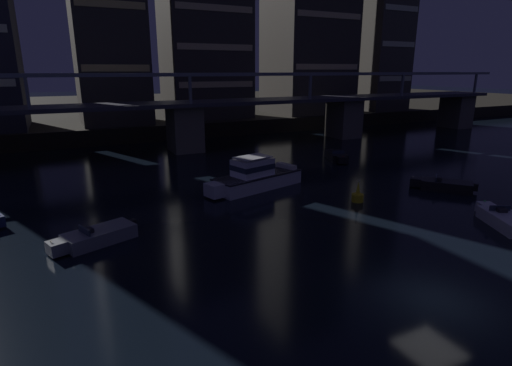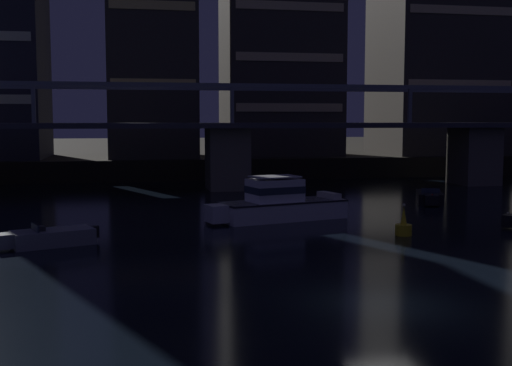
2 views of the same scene
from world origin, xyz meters
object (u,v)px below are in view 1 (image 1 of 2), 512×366
object	(u,v)px
tower_east_low	(378,28)
speedboat_near_center	(504,220)
cabin_cruiser_near_left	(255,176)
speedboat_mid_left	(444,185)
river_bridge	(184,117)
tower_central	(205,29)
channel_buoy	(358,196)
speedboat_mid_right	(96,237)
speedboat_near_right	(337,156)

from	to	relation	value
tower_east_low	speedboat_near_center	distance (m)	59.84
cabin_cruiser_near_left	speedboat_mid_left	distance (m)	15.83
river_bridge	speedboat_mid_left	xyz separation A→B (m)	(14.48, -26.06, -3.76)
tower_central	channel_buoy	bearing A→B (deg)	-93.55
cabin_cruiser_near_left	channel_buoy	xyz separation A→B (m)	(5.46, -6.66, -0.57)
tower_central	speedboat_near_center	world-z (taller)	tower_central
tower_east_low	speedboat_near_center	xyz separation A→B (m)	(-31.52, -47.96, -16.94)
speedboat_mid_left	channel_buoy	world-z (taller)	channel_buoy
river_bridge	tower_east_low	xyz separation A→B (m)	(42.69, 14.52, 13.18)
speedboat_mid_right	channel_buoy	world-z (taller)	channel_buoy
tower_east_low	speedboat_mid_right	world-z (taller)	tower_east_low
speedboat_mid_right	channel_buoy	xyz separation A→B (m)	(18.68, -0.62, 0.06)
tower_east_low	speedboat_near_right	distance (m)	43.09
cabin_cruiser_near_left	speedboat_mid_left	bearing A→B (deg)	-27.77
speedboat_mid_left	speedboat_mid_right	bearing A→B (deg)	177.20
tower_central	cabin_cruiser_near_left	bearing A→B (deg)	-103.12
speedboat_mid_left	channel_buoy	size ratio (longest dim) A/B	2.61
tower_east_low	speedboat_mid_left	bearing A→B (deg)	-124.81
channel_buoy	speedboat_mid_right	bearing A→B (deg)	178.09
speedboat_near_right	tower_central	bearing A→B (deg)	100.50
speedboat_mid_right	speedboat_near_right	bearing A→B (deg)	24.85
river_bridge	speedboat_near_right	size ratio (longest dim) A/B	20.39
cabin_cruiser_near_left	speedboat_near_center	world-z (taller)	cabin_cruiser_near_left
speedboat_mid_left	speedboat_mid_right	size ratio (longest dim) A/B	0.90
speedboat_near_center	channel_buoy	distance (m)	9.62
cabin_cruiser_near_left	speedboat_mid_right	xyz separation A→B (m)	(-13.22, -6.04, -0.64)
speedboat_mid_left	river_bridge	bearing A→B (deg)	119.06
tower_east_low	speedboat_near_right	bearing A→B (deg)	-137.03
tower_east_low	speedboat_near_center	world-z (taller)	tower_east_low
speedboat_near_center	tower_central	bearing A→B (deg)	93.13
tower_east_low	speedboat_near_right	size ratio (longest dim) A/B	6.04
river_bridge	tower_east_low	size ratio (longest dim) A/B	3.38
speedboat_near_center	speedboat_mid_left	distance (m)	8.08
speedboat_near_center	speedboat_mid_left	world-z (taller)	same
speedboat_near_center	speedboat_near_right	size ratio (longest dim) A/B	0.98
tower_east_low	speedboat_mid_right	size ratio (longest dim) A/B	6.00
tower_central	speedboat_near_center	bearing A→B (deg)	-86.87
cabin_cruiser_near_left	speedboat_mid_left	xyz separation A→B (m)	(14.00, -7.37, -0.64)
speedboat_near_right	channel_buoy	world-z (taller)	channel_buoy
channel_buoy	river_bridge	bearing A→B (deg)	103.20
speedboat_mid_right	channel_buoy	bearing A→B (deg)	-1.91
speedboat_near_right	channel_buoy	xyz separation A→B (m)	(-7.75, -12.86, 0.06)
river_bridge	channel_buoy	bearing A→B (deg)	-76.80
tower_central	speedboat_mid_right	distance (m)	48.16
river_bridge	tower_central	world-z (taller)	tower_central
river_bridge	speedboat_near_center	size ratio (longest dim) A/B	20.89
speedboat_near_center	speedboat_near_right	world-z (taller)	same
tower_central	speedboat_near_right	world-z (taller)	tower_central
cabin_cruiser_near_left	river_bridge	bearing A→B (deg)	91.48
speedboat_near_center	channel_buoy	xyz separation A→B (m)	(-5.22, 8.08, 0.06)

